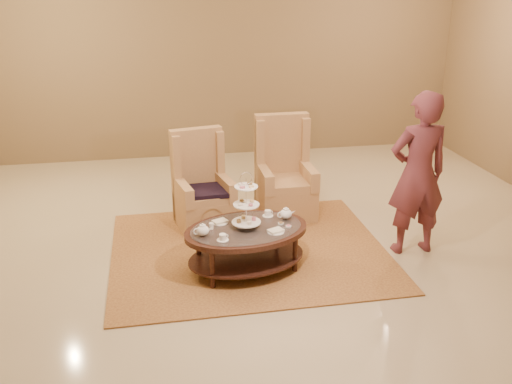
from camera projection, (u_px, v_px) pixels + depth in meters
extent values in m
plane|color=#C4B591|center=(268.00, 261.00, 6.18)|extent=(8.00, 8.00, 0.00)
cube|color=silver|center=(268.00, 261.00, 6.18)|extent=(8.00, 8.00, 0.02)
cube|color=olive|center=(219.00, 50.00, 9.22)|extent=(8.00, 0.04, 3.50)
cube|color=#AF7F3E|center=(249.00, 250.00, 6.39)|extent=(3.03, 2.53, 0.02)
cylinder|color=black|center=(212.00, 269.00, 5.56)|extent=(0.06, 0.06, 0.43)
cylinder|color=black|center=(295.00, 254.00, 5.87)|extent=(0.06, 0.06, 0.43)
cylinder|color=black|center=(199.00, 249.00, 5.96)|extent=(0.06, 0.06, 0.43)
cylinder|color=black|center=(277.00, 236.00, 6.27)|extent=(0.06, 0.06, 0.43)
cylinder|color=silver|center=(246.00, 204.00, 5.72)|extent=(0.01, 0.01, 0.53)
torus|color=silver|center=(246.00, 179.00, 5.63)|extent=(0.14, 0.04, 0.14)
cylinder|color=white|center=(246.00, 222.00, 5.79)|extent=(0.35, 0.35, 0.01)
cylinder|color=white|center=(246.00, 205.00, 5.73)|extent=(0.31, 0.31, 0.01)
cylinder|color=white|center=(246.00, 187.00, 5.66)|extent=(0.28, 0.28, 0.01)
cylinder|color=#B45C67|center=(254.00, 219.00, 5.81)|extent=(0.05, 0.05, 0.03)
cylinder|color=tan|center=(243.00, 217.00, 5.86)|extent=(0.05, 0.05, 0.03)
cylinder|color=brown|center=(239.00, 221.00, 5.76)|extent=(0.05, 0.05, 0.03)
cylinder|color=beige|center=(249.00, 223.00, 5.71)|extent=(0.05, 0.05, 0.03)
ellipsoid|color=tan|center=(252.00, 201.00, 5.76)|extent=(0.06, 0.06, 0.03)
ellipsoid|color=brown|center=(242.00, 200.00, 5.77)|extent=(0.06, 0.06, 0.03)
ellipsoid|color=beige|center=(240.00, 204.00, 5.67)|extent=(0.06, 0.06, 0.03)
ellipsoid|color=#B45C67|center=(251.00, 205.00, 5.66)|extent=(0.06, 0.06, 0.03)
cube|color=brown|center=(250.00, 183.00, 5.70)|extent=(0.05, 0.04, 0.02)
cube|color=beige|center=(241.00, 184.00, 5.68)|extent=(0.05, 0.04, 0.02)
cube|color=#B45C67|center=(242.00, 187.00, 5.60)|extent=(0.05, 0.04, 0.02)
cube|color=tan|center=(251.00, 187.00, 5.62)|extent=(0.05, 0.04, 0.02)
ellipsoid|color=white|center=(203.00, 230.00, 5.62)|extent=(0.15, 0.15, 0.10)
cylinder|color=white|center=(203.00, 226.00, 5.60)|extent=(0.07, 0.07, 0.01)
sphere|color=white|center=(203.00, 224.00, 5.59)|extent=(0.03, 0.03, 0.02)
cone|color=white|center=(210.00, 229.00, 5.64)|extent=(0.08, 0.04, 0.05)
torus|color=white|center=(196.00, 231.00, 5.59)|extent=(0.07, 0.03, 0.07)
ellipsoid|color=white|center=(286.00, 214.00, 6.00)|extent=(0.15, 0.15, 0.10)
cylinder|color=white|center=(286.00, 209.00, 5.99)|extent=(0.07, 0.07, 0.01)
sphere|color=white|center=(286.00, 208.00, 5.98)|extent=(0.03, 0.03, 0.02)
cone|color=white|center=(293.00, 212.00, 6.03)|extent=(0.08, 0.04, 0.05)
torus|color=white|center=(280.00, 215.00, 5.98)|extent=(0.07, 0.03, 0.07)
cylinder|color=white|center=(223.00, 240.00, 5.54)|extent=(0.14, 0.14, 0.01)
cylinder|color=white|center=(223.00, 237.00, 5.53)|extent=(0.08, 0.08, 0.06)
torus|color=white|center=(227.00, 236.00, 5.54)|extent=(0.04, 0.02, 0.04)
cylinder|color=white|center=(268.00, 216.00, 6.09)|extent=(0.14, 0.14, 0.01)
cylinder|color=white|center=(268.00, 213.00, 6.08)|extent=(0.08, 0.08, 0.06)
torus|color=white|center=(271.00, 212.00, 6.09)|extent=(0.04, 0.02, 0.04)
cylinder|color=white|center=(220.00, 223.00, 5.93)|extent=(0.20, 0.20, 0.01)
cube|color=beige|center=(220.00, 221.00, 5.92)|extent=(0.18, 0.16, 0.02)
cylinder|color=white|center=(276.00, 232.00, 5.71)|extent=(0.20, 0.20, 0.01)
cube|color=beige|center=(276.00, 231.00, 5.71)|extent=(0.18, 0.16, 0.02)
cylinder|color=white|center=(211.00, 226.00, 5.78)|extent=(0.06, 0.06, 0.06)
cylinder|color=white|center=(288.00, 226.00, 5.82)|extent=(0.07, 0.07, 0.01)
cylinder|color=#B45C67|center=(288.00, 225.00, 5.82)|extent=(0.05, 0.05, 0.01)
cylinder|color=white|center=(281.00, 223.00, 5.89)|extent=(0.07, 0.07, 0.01)
cylinder|color=brown|center=(281.00, 223.00, 5.89)|extent=(0.05, 0.05, 0.01)
cylinder|color=white|center=(203.00, 226.00, 5.84)|extent=(0.07, 0.07, 0.01)
cylinder|color=beige|center=(203.00, 225.00, 5.84)|extent=(0.05, 0.05, 0.01)
cube|color=tan|center=(205.00, 212.00, 6.95)|extent=(0.75, 0.75, 0.38)
cube|color=tan|center=(205.00, 195.00, 6.83)|extent=(0.64, 0.64, 0.09)
cube|color=tan|center=(197.00, 175.00, 7.03)|extent=(0.65, 0.25, 1.18)
cube|color=tan|center=(175.00, 157.00, 6.81)|extent=(0.13, 0.21, 0.54)
cube|color=tan|center=(219.00, 152.00, 7.00)|extent=(0.13, 0.21, 0.54)
cube|color=tan|center=(184.00, 193.00, 6.71)|extent=(0.22, 0.58, 0.24)
cube|color=tan|center=(226.00, 187.00, 6.89)|extent=(0.22, 0.58, 0.24)
cube|color=black|center=(206.00, 191.00, 6.78)|extent=(0.52, 0.48, 0.05)
cube|color=tan|center=(285.00, 200.00, 7.26)|extent=(0.69, 0.69, 0.41)
cube|color=tan|center=(287.00, 183.00, 7.13)|extent=(0.58, 0.58, 0.10)
cube|color=tan|center=(281.00, 162.00, 7.37)|extent=(0.68, 0.14, 1.27)
cube|color=tan|center=(259.00, 142.00, 7.18)|extent=(0.10, 0.22, 0.59)
cube|color=tan|center=(304.00, 140.00, 7.28)|extent=(0.10, 0.22, 0.59)
cube|color=tan|center=(265.00, 179.00, 7.05)|extent=(0.12, 0.62, 0.25)
cube|color=tan|center=(309.00, 176.00, 7.15)|extent=(0.12, 0.62, 0.25)
imported|color=#5E282F|center=(418.00, 174.00, 6.09)|extent=(0.67, 0.45, 1.81)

